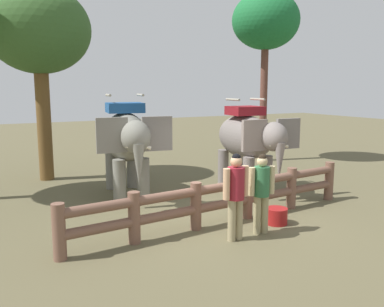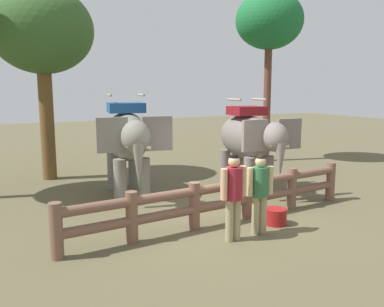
{
  "view_description": "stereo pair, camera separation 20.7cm",
  "coord_description": "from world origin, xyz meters",
  "px_view_note": "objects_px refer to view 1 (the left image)",
  "views": [
    {
      "loc": [
        -4.83,
        -7.59,
        3.08
      ],
      "look_at": [
        0.0,
        1.57,
        1.4
      ],
      "focal_mm": 38.56,
      "sensor_mm": 36.0,
      "label": 1
    },
    {
      "loc": [
        -4.64,
        -7.68,
        3.08
      ],
      "look_at": [
        0.0,
        1.57,
        1.4
      ],
      "focal_mm": 38.56,
      "sensor_mm": 36.0,
      "label": 2
    }
  ],
  "objects_px": {
    "tree_far_left": "(39,32)",
    "feed_bucket": "(276,216)",
    "tourist_woman_in_black": "(236,191)",
    "tourist_man_in_blue": "(262,188)",
    "elephant_near_left": "(127,140)",
    "elephant_center": "(248,139)",
    "log_fence": "(223,198)",
    "tree_back_center": "(266,23)"
  },
  "relations": [
    {
      "from": "elephant_near_left",
      "to": "tree_back_center",
      "type": "bearing_deg",
      "value": 22.25
    },
    {
      "from": "elephant_center",
      "to": "tourist_man_in_blue",
      "type": "height_order",
      "value": "elephant_center"
    },
    {
      "from": "elephant_near_left",
      "to": "tourist_woman_in_black",
      "type": "xyz_separation_m",
      "value": [
        0.79,
        -4.29,
        -0.59
      ]
    },
    {
      "from": "log_fence",
      "to": "elephant_center",
      "type": "height_order",
      "value": "elephant_center"
    },
    {
      "from": "tourist_woman_in_black",
      "to": "feed_bucket",
      "type": "distance_m",
      "value": 1.67
    },
    {
      "from": "log_fence",
      "to": "tourist_man_in_blue",
      "type": "xyz_separation_m",
      "value": [
        0.37,
        -0.92,
        0.38
      ]
    },
    {
      "from": "feed_bucket",
      "to": "elephant_center",
      "type": "bearing_deg",
      "value": 66.85
    },
    {
      "from": "tourist_man_in_blue",
      "to": "tree_back_center",
      "type": "height_order",
      "value": "tree_back_center"
    },
    {
      "from": "tourist_woman_in_black",
      "to": "feed_bucket",
      "type": "relative_size",
      "value": 3.62
    },
    {
      "from": "feed_bucket",
      "to": "log_fence",
      "type": "bearing_deg",
      "value": 150.74
    },
    {
      "from": "elephant_near_left",
      "to": "tree_far_left",
      "type": "relative_size",
      "value": 0.55
    },
    {
      "from": "tourist_man_in_blue",
      "to": "feed_bucket",
      "type": "distance_m",
      "value": 1.11
    },
    {
      "from": "log_fence",
      "to": "elephant_near_left",
      "type": "xyz_separation_m",
      "value": [
        -1.11,
        3.3,
        1.02
      ]
    },
    {
      "from": "log_fence",
      "to": "tourist_man_in_blue",
      "type": "distance_m",
      "value": 1.06
    },
    {
      "from": "elephant_near_left",
      "to": "elephant_center",
      "type": "xyz_separation_m",
      "value": [
        3.4,
        -1.02,
        -0.08
      ]
    },
    {
      "from": "log_fence",
      "to": "tourist_woman_in_black",
      "type": "distance_m",
      "value": 1.13
    },
    {
      "from": "tourist_man_in_blue",
      "to": "feed_bucket",
      "type": "xyz_separation_m",
      "value": [
        0.69,
        0.32,
        -0.8
      ]
    },
    {
      "from": "tourist_man_in_blue",
      "to": "elephant_center",
      "type": "bearing_deg",
      "value": 58.96
    },
    {
      "from": "tree_far_left",
      "to": "feed_bucket",
      "type": "height_order",
      "value": "tree_far_left"
    },
    {
      "from": "tree_back_center",
      "to": "feed_bucket",
      "type": "bearing_deg",
      "value": -125.05
    },
    {
      "from": "tourist_man_in_blue",
      "to": "tree_far_left",
      "type": "height_order",
      "value": "tree_far_left"
    },
    {
      "from": "tourist_woman_in_black",
      "to": "feed_bucket",
      "type": "bearing_deg",
      "value": 15.92
    },
    {
      "from": "tourist_woman_in_black",
      "to": "tourist_man_in_blue",
      "type": "bearing_deg",
      "value": 6.29
    },
    {
      "from": "tree_far_left",
      "to": "tourist_man_in_blue",
      "type": "bearing_deg",
      "value": -66.93
    },
    {
      "from": "elephant_center",
      "to": "tree_far_left",
      "type": "height_order",
      "value": "tree_far_left"
    },
    {
      "from": "elephant_near_left",
      "to": "tree_back_center",
      "type": "distance_m",
      "value": 8.44
    },
    {
      "from": "log_fence",
      "to": "tree_far_left",
      "type": "distance_m",
      "value": 8.31
    },
    {
      "from": "elephant_center",
      "to": "tourist_woman_in_black",
      "type": "bearing_deg",
      "value": -128.7
    },
    {
      "from": "log_fence",
      "to": "feed_bucket",
      "type": "distance_m",
      "value": 1.29
    },
    {
      "from": "tourist_man_in_blue",
      "to": "tree_back_center",
      "type": "xyz_separation_m",
      "value": [
        5.4,
        7.03,
        4.64
      ]
    },
    {
      "from": "elephant_near_left",
      "to": "tree_far_left",
      "type": "bearing_deg",
      "value": 117.49
    },
    {
      "from": "feed_bucket",
      "to": "tourist_woman_in_black",
      "type": "bearing_deg",
      "value": -164.08
    },
    {
      "from": "log_fence",
      "to": "tree_far_left",
      "type": "xyz_separation_m",
      "value": [
        -2.83,
        6.59,
        4.2
      ]
    },
    {
      "from": "elephant_center",
      "to": "tree_far_left",
      "type": "xyz_separation_m",
      "value": [
        -5.12,
        4.32,
        3.26
      ]
    },
    {
      "from": "elephant_center",
      "to": "elephant_near_left",
      "type": "bearing_deg",
      "value": 163.26
    },
    {
      "from": "log_fence",
      "to": "tree_back_center",
      "type": "height_order",
      "value": "tree_back_center"
    },
    {
      "from": "tourist_woman_in_black",
      "to": "feed_bucket",
      "type": "height_order",
      "value": "tourist_woman_in_black"
    },
    {
      "from": "log_fence",
      "to": "feed_bucket",
      "type": "relative_size",
      "value": 15.34
    },
    {
      "from": "elephant_center",
      "to": "feed_bucket",
      "type": "xyz_separation_m",
      "value": [
        -1.23,
        -2.87,
        -1.36
      ]
    },
    {
      "from": "elephant_near_left",
      "to": "tourist_man_in_blue",
      "type": "xyz_separation_m",
      "value": [
        1.48,
        -4.21,
        -0.64
      ]
    },
    {
      "from": "tourist_man_in_blue",
      "to": "feed_bucket",
      "type": "relative_size",
      "value": 3.46
    },
    {
      "from": "elephant_near_left",
      "to": "tourist_woman_in_black",
      "type": "relative_size",
      "value": 1.92
    }
  ]
}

